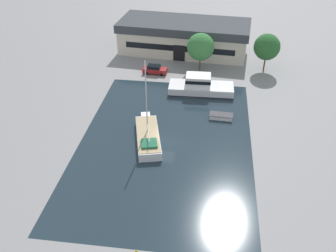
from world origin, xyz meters
name	(u,v)px	position (x,y,z in m)	size (l,w,h in m)	color
ground_plane	(165,143)	(0.00, 0.00, 0.00)	(440.00, 440.00, 0.00)	gray
water_canal	(165,143)	(0.00, 0.00, 0.00)	(24.02, 36.98, 0.01)	#1E2D38
warehouse_building	(184,36)	(-0.57, 33.77, 3.25)	(27.86, 13.45, 6.43)	beige
quay_tree_near_building	(201,47)	(3.38, 24.40, 4.80)	(5.14, 5.14, 7.37)	brown
quay_tree_by_water	(267,47)	(15.68, 25.87, 4.82)	(4.93, 4.93, 7.30)	brown
parked_car	(155,69)	(-5.02, 21.94, 0.84)	(4.67, 2.16, 1.67)	maroon
sailboat_moored	(148,136)	(-2.55, 0.27, 0.73)	(5.25, 10.90, 11.94)	white
motor_cruiser	(200,86)	(3.97, 15.51, 1.16)	(11.30, 4.53, 3.25)	silver
small_dinghy	(221,116)	(7.72, 7.48, 0.37)	(3.67, 1.82, 0.71)	white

